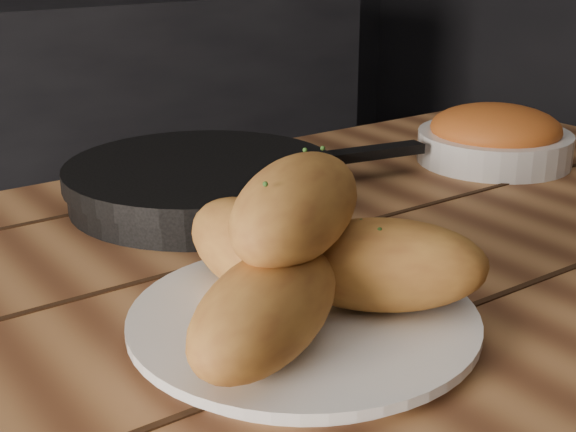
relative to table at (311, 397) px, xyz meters
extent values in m
cube|color=#9E683B|center=(0.00, 0.00, 0.09)|extent=(1.37, 0.86, 0.04)
cylinder|color=brown|center=(0.65, 0.35, -0.29)|extent=(0.07, 0.07, 0.71)
cylinder|color=white|center=(-0.05, -0.06, 0.11)|extent=(0.24, 0.24, 0.01)
cylinder|color=white|center=(-0.05, -0.06, 0.12)|extent=(0.27, 0.27, 0.01)
ellipsoid|color=#C28736|center=(-0.11, -0.09, 0.16)|extent=(0.18, 0.15, 0.07)
ellipsoid|color=#C28736|center=(0.00, -0.08, 0.16)|extent=(0.17, 0.16, 0.07)
ellipsoid|color=#C28736|center=(-0.06, 0.00, 0.16)|extent=(0.08, 0.16, 0.07)
ellipsoid|color=#C28736|center=(-0.06, -0.06, 0.21)|extent=(0.17, 0.15, 0.07)
cylinder|color=black|center=(0.04, 0.26, 0.12)|extent=(0.29, 0.29, 0.03)
cylinder|color=black|center=(0.04, 0.26, 0.14)|extent=(0.30, 0.30, 0.02)
cube|color=black|center=(0.25, 0.21, 0.14)|extent=(0.14, 0.05, 0.01)
cylinder|color=white|center=(0.43, 0.18, 0.13)|extent=(0.20, 0.20, 0.04)
ellipsoid|color=#D74C26|center=(0.43, 0.18, 0.15)|extent=(0.17, 0.17, 0.06)
camera|label=1|loc=(-0.38, -0.49, 0.40)|focal=50.00mm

